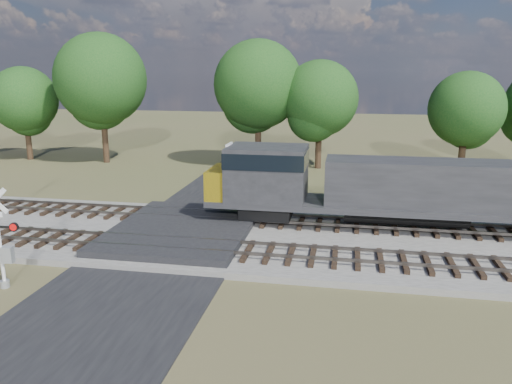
# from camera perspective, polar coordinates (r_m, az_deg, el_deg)

# --- Properties ---
(ground) EXTENTS (160.00, 160.00, 0.00)m
(ground) POSITION_cam_1_polar(r_m,az_deg,el_deg) (26.24, -8.69, -5.43)
(ground) COLOR #49512B
(ground) RESTS_ON ground
(ballast_bed) EXTENTS (140.00, 10.00, 0.30)m
(ballast_bed) POSITION_cam_1_polar(r_m,az_deg,el_deg) (25.34, 13.72, -6.01)
(ballast_bed) COLOR gray
(ballast_bed) RESTS_ON ground
(road) EXTENTS (7.00, 60.00, 0.08)m
(road) POSITION_cam_1_polar(r_m,az_deg,el_deg) (26.22, -8.70, -5.35)
(road) COLOR black
(road) RESTS_ON ground
(crossing_panel) EXTENTS (7.00, 9.00, 0.62)m
(crossing_panel) POSITION_cam_1_polar(r_m,az_deg,el_deg) (26.58, -8.37, -4.44)
(crossing_panel) COLOR #262628
(crossing_panel) RESTS_ON ground
(track_near) EXTENTS (140.00, 2.60, 0.33)m
(track_near) POSITION_cam_1_polar(r_m,az_deg,el_deg) (23.44, -3.06, -6.58)
(track_near) COLOR black
(track_near) RESTS_ON ballast_bed
(track_far) EXTENTS (140.00, 2.60, 0.33)m
(track_far) POSITION_cam_1_polar(r_m,az_deg,el_deg) (28.07, -0.67, -3.09)
(track_far) COLOR black
(track_far) RESTS_ON ballast_bed
(crossing_signal_near) EXTENTS (1.67, 0.40, 4.16)m
(crossing_signal_near) POSITION_cam_1_polar(r_m,az_deg,el_deg) (22.29, -27.01, -5.62)
(crossing_signal_near) COLOR silver
(crossing_signal_near) RESTS_ON ground
(crossing_signal_far) EXTENTS (1.65, 0.39, 4.11)m
(crossing_signal_far) POSITION_cam_1_polar(r_m,az_deg,el_deg) (31.57, 2.49, 1.23)
(crossing_signal_far) COLOR silver
(crossing_signal_far) RESTS_ON ground
(equipment_shed) EXTENTS (4.45, 4.45, 2.59)m
(equipment_shed) POSITION_cam_1_polar(r_m,az_deg,el_deg) (34.49, 16.81, 1.04)
(equipment_shed) COLOR #48281F
(equipment_shed) RESTS_ON ground
(treeline) EXTENTS (79.13, 9.39, 11.93)m
(treeline) POSITION_cam_1_polar(r_m,az_deg,el_deg) (43.74, 6.14, 11.02)
(treeline) COLOR black
(treeline) RESTS_ON ground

